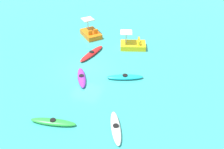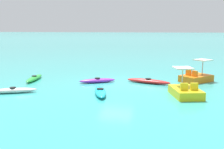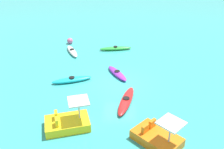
# 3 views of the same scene
# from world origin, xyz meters

# --- Properties ---
(ground_plane) EXTENTS (600.00, 600.00, 0.00)m
(ground_plane) POSITION_xyz_m (0.00, 0.00, 0.00)
(ground_plane) COLOR #38ADA8
(kayak_green) EXTENTS (1.12, 3.13, 0.37)m
(kayak_green) POSITION_xyz_m (6.58, 0.55, 0.16)
(kayak_green) COLOR green
(kayak_green) RESTS_ON ground_plane
(kayak_red) EXTENTS (3.45, 1.43, 0.37)m
(kayak_red) POSITION_xyz_m (-2.37, -0.43, 0.16)
(kayak_red) COLOR red
(kayak_red) RESTS_ON ground_plane
(kayak_white) EXTENTS (2.94, 1.78, 0.37)m
(kayak_white) POSITION_xyz_m (5.73, 4.59, 0.16)
(kayak_white) COLOR white
(kayak_white) RESTS_ON ground_plane
(kayak_purple) EXTENTS (2.72, 1.89, 0.37)m
(kayak_purple) POSITION_xyz_m (1.41, 0.25, 0.16)
(kayak_purple) COLOR purple
(kayak_purple) RESTS_ON ground_plane
(kayak_cyan) EXTENTS (1.63, 3.00, 0.37)m
(kayak_cyan) POSITION_xyz_m (0.22, 3.57, 0.16)
(kayak_cyan) COLOR #19B7C6
(kayak_cyan) RESTS_ON ground_plane
(pedal_boat_yellow) EXTENTS (2.13, 2.73, 1.68)m
(pedal_boat_yellow) POSITION_xyz_m (-4.94, 2.83, 0.34)
(pedal_boat_yellow) COLOR yellow
(pedal_boat_yellow) RESTS_ON ground_plane
(pedal_boat_orange) EXTENTS (2.74, 2.78, 1.68)m
(pedal_boat_orange) POSITION_xyz_m (-5.92, -1.98, 0.34)
(pedal_boat_orange) COLOR orange
(pedal_boat_orange) RESTS_ON ground_plane
(buoy_pink) EXTENTS (0.59, 0.59, 0.59)m
(buoy_pink) POSITION_xyz_m (8.12, 5.26, 0.29)
(buoy_pink) COLOR pink
(buoy_pink) RESTS_ON ground_plane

